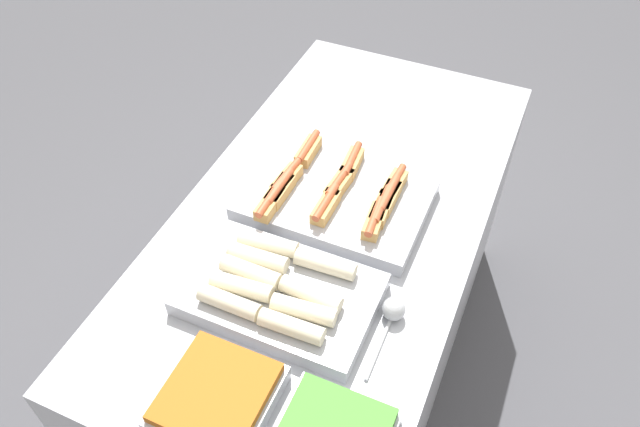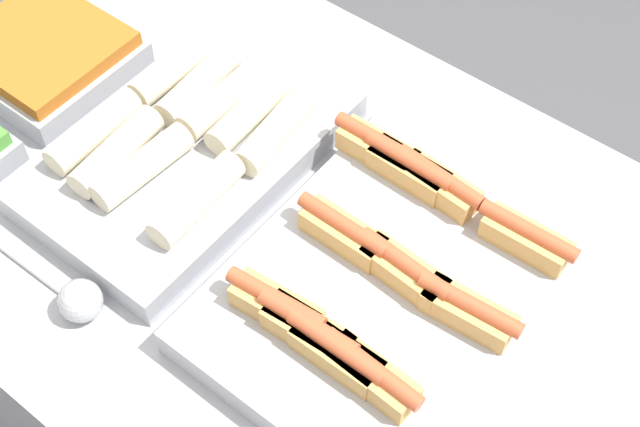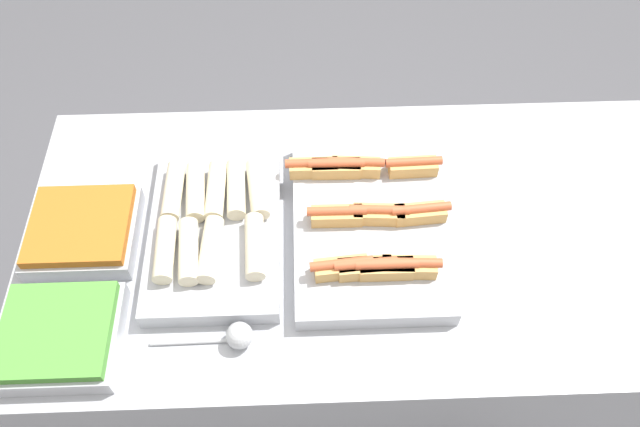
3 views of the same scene
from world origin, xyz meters
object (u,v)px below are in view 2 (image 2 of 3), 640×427
(tray_hotdogs, at_px, (388,276))
(tray_side_back, at_px, (46,56))
(serving_spoon_near, at_px, (77,298))
(tray_wraps, at_px, (188,145))

(tray_hotdogs, xyz_separation_m, tray_side_back, (-0.69, 0.00, -0.00))
(tray_side_back, relative_size, serving_spoon_near, 1.11)
(tray_wraps, xyz_separation_m, serving_spoon_near, (0.06, -0.28, -0.01))
(serving_spoon_near, bearing_deg, tray_wraps, 102.34)
(tray_hotdogs, bearing_deg, tray_side_back, 179.85)
(tray_hotdogs, bearing_deg, tray_wraps, 179.60)
(tray_wraps, bearing_deg, tray_hotdogs, -0.40)
(tray_wraps, relative_size, serving_spoon_near, 2.13)
(tray_hotdogs, relative_size, serving_spoon_near, 2.30)
(tray_hotdogs, xyz_separation_m, serving_spoon_near, (-0.31, -0.28, -0.01))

